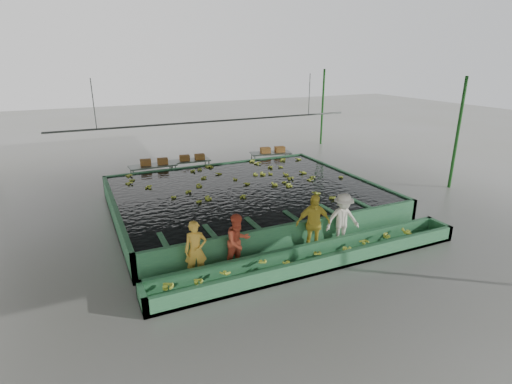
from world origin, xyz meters
name	(u,v)px	position (x,y,z in m)	size (l,w,h in m)	color
ground	(262,222)	(0.00, 0.00, 0.00)	(80.00, 80.00, 0.00)	slate
shed_roof	(262,82)	(0.00, 0.00, 5.00)	(20.00, 22.00, 0.04)	gray
shed_posts	(262,156)	(0.00, 0.00, 2.50)	(20.00, 22.00, 5.00)	#1D5B1C
flotation_tank	(245,198)	(0.00, 1.50, 0.45)	(10.00, 8.00, 0.90)	#347647
tank_water	(245,188)	(0.00, 1.50, 0.85)	(9.70, 7.70, 0.00)	black
sorting_trough	(315,258)	(0.00, -3.60, 0.25)	(10.00, 1.00, 0.50)	#347647
cableway_rail	(214,121)	(0.00, 5.00, 3.00)	(0.08, 0.08, 14.00)	#59605B
rail_hanger_left	(94,104)	(-5.00, 5.00, 4.00)	(0.04, 0.04, 2.00)	#59605B
rail_hanger_right	(309,94)	(5.00, 5.00, 4.00)	(0.04, 0.04, 2.00)	#59605B
worker_a	(196,250)	(-3.32, -2.80, 0.84)	(0.61, 0.40, 1.67)	gold
worker_b	(238,242)	(-2.09, -2.80, 0.83)	(0.81, 0.63, 1.67)	#DC5333
worker_c	(313,224)	(0.40, -2.80, 0.94)	(1.11, 0.46, 1.89)	yellow
worker_d	(343,220)	(1.50, -2.80, 0.87)	(1.13, 0.65, 1.75)	white
packing_table_left	(154,175)	(-2.71, 6.16, 0.49)	(2.14, 0.86, 0.97)	#59605B
packing_table_mid	(190,169)	(-0.84, 6.57, 0.46)	(2.02, 0.81, 0.92)	#59605B
packing_table_right	(271,161)	(3.49, 6.18, 0.48)	(2.11, 0.84, 0.96)	#59605B
box_stack_left	(154,164)	(-2.62, 6.20, 0.98)	(1.26, 0.35, 0.27)	#97612B
box_stack_mid	(192,160)	(-0.70, 6.51, 0.92)	(1.22, 0.34, 0.26)	#97612B
box_stack_right	(273,152)	(3.59, 6.15, 0.96)	(1.31, 0.36, 0.28)	#97612B
floating_bananas	(238,183)	(0.00, 2.30, 0.85)	(9.32, 6.35, 0.13)	#ADC233
trough_bananas	(316,253)	(0.00, -3.60, 0.40)	(8.41, 0.56, 0.11)	#ADC233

